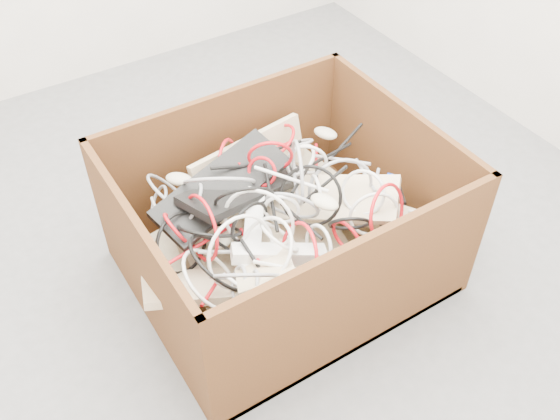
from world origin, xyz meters
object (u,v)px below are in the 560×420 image
power_strip_left (253,231)px  power_strip_right (279,254)px  vga_plug (392,180)px  cardboard_box (280,244)px

power_strip_left → power_strip_right: size_ratio=1.03×
power_strip_left → vga_plug: 0.55m
power_strip_left → cardboard_box: bearing=-29.3°
power_strip_left → power_strip_right: bearing=-131.5°
cardboard_box → power_strip_left: (-0.15, -0.07, 0.21)m
cardboard_box → vga_plug: 0.47m
cardboard_box → power_strip_left: cardboard_box is taller
power_strip_left → power_strip_right: 0.12m
cardboard_box → power_strip_right: bearing=-122.9°
power_strip_left → vga_plug: power_strip_left is taller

